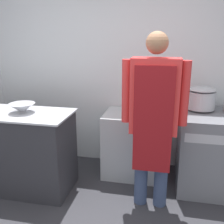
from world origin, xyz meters
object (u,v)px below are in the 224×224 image
object	(u,v)px
fridge_unit	(132,144)
mixing_bowl	(22,108)
person_cook	(154,113)
stove	(214,151)
stock_pot	(201,98)

from	to	relation	value
fridge_unit	mixing_bowl	bearing A→B (deg)	-153.46
mixing_bowl	fridge_unit	bearing A→B (deg)	26.54
person_cook	mixing_bowl	size ratio (longest dim) A/B	6.26
stove	fridge_unit	distance (m)	0.99
fridge_unit	stove	bearing A→B (deg)	-6.78
stove	mixing_bowl	xyz separation A→B (m)	(-2.14, -0.46, 0.53)
stock_pot	mixing_bowl	bearing A→B (deg)	-163.09
fridge_unit	person_cook	distance (m)	0.92
stove	stock_pot	world-z (taller)	stock_pot
person_cook	mixing_bowl	bearing A→B (deg)	178.49
stove	person_cook	xyz separation A→B (m)	(-0.69, -0.50, 0.57)
fridge_unit	mixing_bowl	world-z (taller)	mixing_bowl
stove	person_cook	bearing A→B (deg)	-144.22
fridge_unit	stock_pot	xyz separation A→B (m)	(0.80, 0.02, 0.65)
fridge_unit	mixing_bowl	size ratio (longest dim) A/B	2.85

